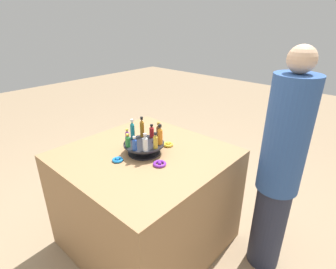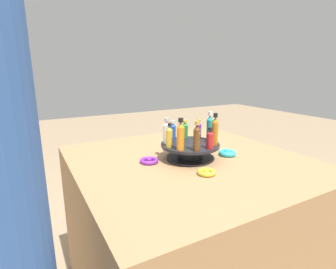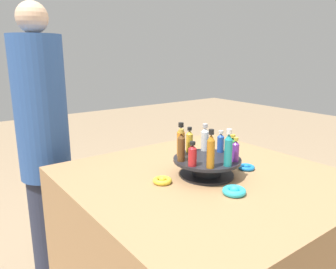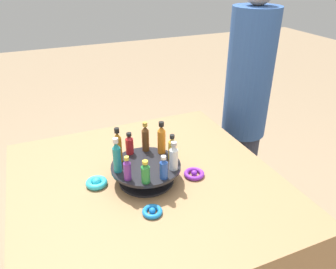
{
  "view_description": "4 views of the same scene",
  "coord_description": "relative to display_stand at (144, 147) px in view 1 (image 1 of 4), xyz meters",
  "views": [
    {
      "loc": [
        1.1,
        1.23,
        1.67
      ],
      "look_at": [
        -0.08,
        0.15,
        0.96
      ],
      "focal_mm": 28.0,
      "sensor_mm": 36.0,
      "label": 1
    },
    {
      "loc": [
        -1.01,
        0.68,
        1.23
      ],
      "look_at": [
        -0.1,
        0.18,
        0.97
      ],
      "focal_mm": 28.0,
      "sensor_mm": 36.0,
      "label": 2
    },
    {
      "loc": [
        -0.91,
        -0.95,
        1.31
      ],
      "look_at": [
        -0.09,
        0.16,
        0.96
      ],
      "focal_mm": 35.0,
      "sensor_mm": 36.0,
      "label": 3
    },
    {
      "loc": [
        1.05,
        -0.35,
        1.62
      ],
      "look_at": [
        -0.07,
        0.13,
        0.96
      ],
      "focal_mm": 35.0,
      "sensor_mm": 36.0,
      "label": 4
    }
  ],
  "objects": [
    {
      "name": "party_table",
      "position": [
        0.0,
        0.0,
        -0.44
      ],
      "size": [
        1.08,
        1.08,
        0.8
      ],
      "color": "#9E754C",
      "rests_on": "ground_plane"
    },
    {
      "name": "bottle_brown",
      "position": [
        -0.11,
        0.04,
        0.09
      ],
      "size": [
        0.03,
        0.03,
        0.13
      ],
      "color": "brown",
      "rests_on": "display_stand"
    },
    {
      "name": "ribbon_bow_blue",
      "position": [
        0.2,
        -0.05,
        -0.04
      ],
      "size": [
        0.07,
        0.07,
        0.02
      ],
      "color": "blue",
      "rests_on": "party_table"
    },
    {
      "name": "bottle_amber",
      "position": [
        -0.07,
        -0.09,
        0.1
      ],
      "size": [
        0.03,
        0.03,
        0.15
      ],
      "color": "#AD6B19",
      "rests_on": "display_stand"
    },
    {
      "name": "ribbon_bow_gold",
      "position": [
        -0.2,
        0.05,
        -0.03
      ],
      "size": [
        0.08,
        0.08,
        0.03
      ],
      "color": "gold",
      "rests_on": "party_table"
    },
    {
      "name": "person_figure",
      "position": [
        -0.44,
        0.79,
        -0.06
      ],
      "size": [
        0.26,
        0.26,
        1.55
      ],
      "rotation": [
        0.0,
        0.0,
        -1.07
      ],
      "color": "#282D42",
      "rests_on": "ground_plane"
    },
    {
      "name": "bottle_teal",
      "position": [
        -0.0,
        -0.12,
        0.1
      ],
      "size": [
        0.03,
        0.03,
        0.15
      ],
      "color": "teal",
      "rests_on": "display_stand"
    },
    {
      "name": "bottle_blue",
      "position": [
        0.11,
        0.03,
        0.08
      ],
      "size": [
        0.03,
        0.03,
        0.1
      ],
      "color": "#234CAD",
      "rests_on": "display_stand"
    },
    {
      "name": "bottle_gold",
      "position": [
        0.0,
        0.12,
        0.08
      ],
      "size": [
        0.03,
        0.03,
        0.11
      ],
      "color": "gold",
      "rests_on": "display_stand"
    },
    {
      "name": "ground_plane",
      "position": [
        0.0,
        0.0,
        -0.84
      ],
      "size": [
        12.0,
        12.0,
        0.0
      ],
      "primitive_type": "plane",
      "color": "#997F60"
    },
    {
      "name": "bottle_clear",
      "position": [
        0.07,
        0.09,
        0.09
      ],
      "size": [
        0.03,
        0.03,
        0.12
      ],
      "color": "silver",
      "rests_on": "display_stand"
    },
    {
      "name": "bottle_purple",
      "position": [
        0.07,
        -0.1,
        0.08
      ],
      "size": [
        0.03,
        0.03,
        0.1
      ],
      "color": "#702D93",
      "rests_on": "display_stand"
    },
    {
      "name": "bottle_orange",
      "position": [
        -0.07,
        0.1,
        0.1
      ],
      "size": [
        0.03,
        0.03,
        0.14
      ],
      "color": "orange",
      "rests_on": "display_stand"
    },
    {
      "name": "bottle_green",
      "position": [
        0.11,
        -0.04,
        0.08
      ],
      "size": [
        0.03,
        0.03,
        0.09
      ],
      "color": "#288438",
      "rests_on": "display_stand"
    },
    {
      "name": "ribbon_bow_purple",
      "position": [
        0.05,
        0.2,
        -0.03
      ],
      "size": [
        0.09,
        0.09,
        0.03
      ],
      "color": "purple",
      "rests_on": "party_table"
    },
    {
      "name": "display_stand",
      "position": [
        0.0,
        0.0,
        0.0
      ],
      "size": [
        0.28,
        0.28,
        0.08
      ],
      "color": "black",
      "rests_on": "party_table"
    },
    {
      "name": "ribbon_bow_teal",
      "position": [
        -0.05,
        -0.2,
        -0.03
      ],
      "size": [
        0.09,
        0.09,
        0.03
      ],
      "color": "#2DB7CC",
      "rests_on": "party_table"
    },
    {
      "name": "bottle_red",
      "position": [
        -0.11,
        -0.03,
        0.08
      ],
      "size": [
        0.03,
        0.03,
        0.1
      ],
      "color": "#B21E23",
      "rests_on": "display_stand"
    }
  ]
}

